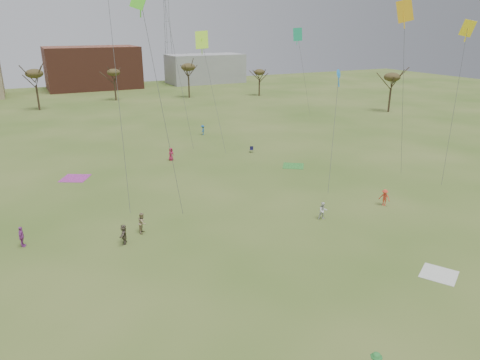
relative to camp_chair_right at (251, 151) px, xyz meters
name	(u,v)px	position (x,y,z in m)	size (l,w,h in m)	color
ground	(322,315)	(-13.99, -36.38, -0.26)	(260.00, 260.00, 0.00)	#3A581B
spectator_fore_b	(142,223)	(-21.28, -19.30, 0.70)	(0.93, 0.73, 1.92)	#9D8964
spectator_fore_c	(124,234)	(-23.26, -20.70, 0.62)	(1.63, 0.52, 1.76)	brown
flyer_mid_b	(385,197)	(2.87, -24.17, 0.62)	(1.14, 0.65, 1.76)	#DF4229
spectator_mid_d	(22,237)	(-31.10, -17.42, 0.65)	(1.07, 0.45, 1.83)	#AB47AB
spectator_mid_e	(323,211)	(-4.94, -24.14, 0.60)	(0.84, 0.65, 1.73)	white
flyer_far_b	(171,154)	(-11.90, 1.31, 0.63)	(0.87, 0.57, 1.79)	#9F1B3F
flyer_far_c	(203,130)	(-2.28, 13.54, 0.59)	(1.10, 0.63, 1.70)	#205997
blanket_cream	(439,274)	(-3.15, -36.28, -0.26)	(2.48, 2.48, 0.03)	white
blanket_plum	(75,178)	(-24.90, -0.74, -0.26)	(3.08, 3.08, 0.03)	#AC3599
blanket_olive	(293,166)	(1.87, -8.45, -0.26)	(2.72, 2.72, 0.03)	#338C32
camp_chair_right	(251,151)	(0.00, 0.00, 0.00)	(0.72, 0.73, 0.87)	#141334
kites_aloft	(182,9)	(-13.07, -8.85, 19.11)	(75.23, 64.58, 27.76)	red
tree_line	(85,80)	(-16.84, 42.74, 6.83)	(117.44, 49.32, 8.91)	#3A2B1E
building_brick	(93,68)	(-8.99, 83.62, 5.74)	(26.00, 16.00, 12.00)	brown
building_grey	(205,69)	(26.01, 81.62, 4.24)	(24.00, 12.00, 9.00)	gray
radio_tower	(167,21)	(16.01, 88.62, 18.95)	(1.51, 1.72, 41.00)	#9EA3A8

